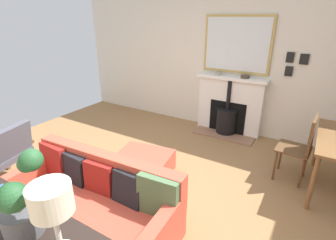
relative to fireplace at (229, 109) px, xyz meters
name	(u,v)px	position (x,y,z in m)	size (l,w,h in m)	color
ground_plane	(137,199)	(2.43, -0.28, -0.46)	(5.25, 6.23, 0.01)	olive
wall_left	(222,57)	(-0.19, -0.28, 0.89)	(0.12, 6.23, 2.71)	silver
fireplace	(229,109)	(0.00, 0.00, 0.00)	(0.53, 1.25, 1.06)	#93664C
mirror_over_mantel	(237,45)	(-0.11, 0.00, 1.14)	(0.04, 1.17, 0.96)	tan
mantel_bowl_near	(218,74)	(-0.01, -0.27, 0.63)	(0.12, 0.12, 0.05)	#9E9384
mantel_bowl_far	(245,77)	(-0.01, 0.22, 0.63)	(0.15, 0.15, 0.05)	#47382D
sofa	(91,204)	(3.06, -0.35, -0.11)	(0.90, 1.79, 0.78)	#B2B2B7
ottoman	(143,165)	(2.06, -0.46, -0.23)	(0.73, 0.80, 0.37)	#B2B2B7
armchair_accent	(3,152)	(3.05, -1.89, 0.02)	(0.79, 0.72, 0.83)	brown
console_table	(8,224)	(3.78, -0.34, 0.24)	(0.43, 1.59, 0.80)	black
table_lamp_far_end	(52,203)	(3.78, 0.25, 0.69)	(0.23, 0.23, 0.46)	beige
potted_plant	(11,193)	(3.82, -0.08, 0.64)	(0.45, 0.43, 0.58)	#4C4C51
dining_chair_near_fireplace	(302,145)	(1.03, 1.30, 0.08)	(0.43, 0.43, 0.92)	brown
photo_gallery_row	(295,62)	(-0.12, 0.94, 0.92)	(0.02, 0.32, 0.38)	black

